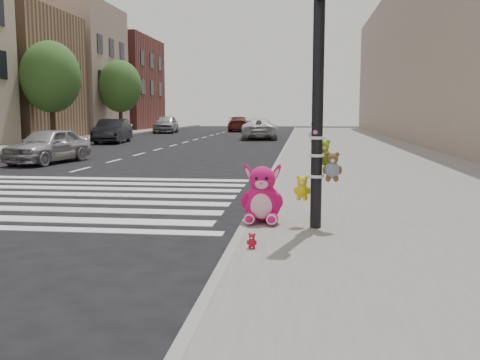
% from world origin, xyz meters
% --- Properties ---
extents(ground, '(120.00, 120.00, 0.00)m').
position_xyz_m(ground, '(0.00, 0.00, 0.00)').
color(ground, black).
rests_on(ground, ground).
extents(sidewalk_near, '(7.00, 80.00, 0.14)m').
position_xyz_m(sidewalk_near, '(5.00, 10.00, 0.07)').
color(sidewalk_near, slate).
rests_on(sidewalk_near, ground).
extents(curb_edge, '(0.12, 80.00, 0.15)m').
position_xyz_m(curb_edge, '(1.55, 10.00, 0.07)').
color(curb_edge, gray).
rests_on(curb_edge, ground).
extents(bld_far_c, '(6.00, 8.00, 8.00)m').
position_xyz_m(bld_far_c, '(-15.50, 26.00, 4.00)').
color(bld_far_c, '#91704D').
rests_on(bld_far_c, ground).
extents(bld_far_d, '(6.00, 8.00, 10.00)m').
position_xyz_m(bld_far_d, '(-15.50, 35.00, 5.00)').
color(bld_far_d, gray).
rests_on(bld_far_d, ground).
extents(bld_far_e, '(6.00, 10.00, 9.00)m').
position_xyz_m(bld_far_e, '(-15.50, 46.00, 4.50)').
color(bld_far_e, brown).
rests_on(bld_far_e, ground).
extents(signal_pole, '(0.69, 0.50, 4.00)m').
position_xyz_m(signal_pole, '(2.62, 1.82, 1.77)').
color(signal_pole, black).
rests_on(signal_pole, sidewalk_near).
extents(tree_far_b, '(3.20, 3.20, 5.44)m').
position_xyz_m(tree_far_b, '(-11.20, 22.00, 3.65)').
color(tree_far_b, '#382619').
rests_on(tree_far_b, sidewalk_far).
extents(tree_far_c, '(3.20, 3.20, 5.44)m').
position_xyz_m(tree_far_c, '(-11.20, 33.00, 3.65)').
color(tree_far_c, '#382619').
rests_on(tree_far_c, sidewalk_far).
extents(pink_bunny, '(0.64, 0.66, 0.91)m').
position_xyz_m(pink_bunny, '(1.80, 2.09, 0.51)').
color(pink_bunny, '#DB1268').
rests_on(pink_bunny, sidewalk_near).
extents(red_teddy, '(0.14, 0.11, 0.19)m').
position_xyz_m(red_teddy, '(1.80, 0.50, 0.24)').
color(red_teddy, red).
rests_on(red_teddy, sidewalk_near).
extents(car_silver_far, '(2.04, 3.85, 1.25)m').
position_xyz_m(car_silver_far, '(-6.50, 11.97, 0.62)').
color(car_silver_far, '#B4B3B9').
rests_on(car_silver_far, ground).
extents(car_dark_far, '(1.92, 4.32, 1.38)m').
position_xyz_m(car_dark_far, '(-8.53, 23.91, 0.69)').
color(car_dark_far, black).
rests_on(car_dark_far, ground).
extents(car_white_near, '(2.76, 5.08, 1.35)m').
position_xyz_m(car_white_near, '(-0.53, 29.26, 0.68)').
color(car_white_near, silver).
rests_on(car_white_near, ground).
extents(car_maroon_near, '(2.33, 4.74, 1.33)m').
position_xyz_m(car_maroon_near, '(-3.50, 42.58, 0.66)').
color(car_maroon_near, maroon).
rests_on(car_maroon_near, ground).
extents(car_silver_deep, '(2.23, 4.57, 1.50)m').
position_xyz_m(car_silver_deep, '(-9.15, 38.40, 0.75)').
color(car_silver_deep, '#A5A5A9').
rests_on(car_silver_deep, ground).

